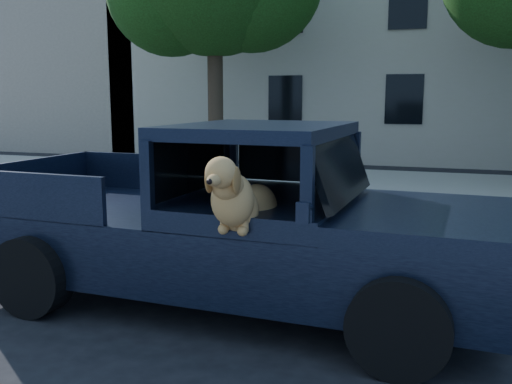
% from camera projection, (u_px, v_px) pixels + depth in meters
% --- Properties ---
extents(ground, '(120.00, 120.00, 0.00)m').
position_uv_depth(ground, '(220.00, 299.00, 6.53)').
color(ground, black).
rests_on(ground, ground).
extents(far_sidewalk, '(60.00, 4.00, 0.15)m').
position_uv_depth(far_sidewalk, '(350.00, 181.00, 15.12)').
color(far_sidewalk, gray).
rests_on(far_sidewalk, ground).
extents(lane_stripes, '(21.60, 0.14, 0.01)m').
position_uv_depth(lane_stripes, '(416.00, 242.00, 9.09)').
color(lane_stripes, silver).
rests_on(lane_stripes, ground).
extents(building_main, '(26.00, 6.00, 9.00)m').
position_uv_depth(building_main, '(471.00, 34.00, 20.28)').
color(building_main, '#B9AE99').
rests_on(building_main, ground).
extents(building_left, '(12.00, 6.00, 8.00)m').
position_uv_depth(building_left, '(50.00, 58.00, 25.99)').
color(building_left, tan).
rests_on(building_left, ground).
extents(pickup_truck, '(5.70, 2.98, 2.01)m').
position_uv_depth(pickup_truck, '(229.00, 244.00, 6.30)').
color(pickup_truck, black).
rests_on(pickup_truck, ground).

